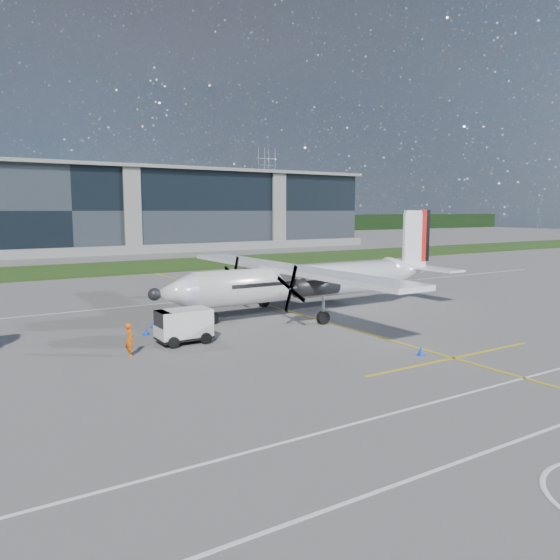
% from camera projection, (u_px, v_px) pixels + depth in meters
% --- Properties ---
extents(ground, '(400.00, 400.00, 0.00)m').
position_uv_depth(ground, '(128.00, 274.00, 65.09)').
color(ground, '#5E5C59').
rests_on(ground, ground).
extents(grass_strip, '(400.00, 18.00, 0.04)m').
position_uv_depth(grass_strip, '(110.00, 268.00, 71.80)').
color(grass_strip, '#224011').
rests_on(grass_strip, ground).
extents(terminal_building, '(120.00, 20.00, 15.00)m').
position_uv_depth(terminal_building, '(60.00, 211.00, 97.70)').
color(terminal_building, black).
rests_on(terminal_building, ground).
extents(tree_line, '(400.00, 6.00, 6.00)m').
position_uv_depth(tree_line, '(18.00, 227.00, 148.62)').
color(tree_line, black).
rests_on(tree_line, ground).
extents(pylon_east, '(9.00, 4.60, 30.00)m').
position_uv_depth(pylon_east, '(267.00, 190.00, 200.46)').
color(pylon_east, gray).
rests_on(pylon_east, ground).
extents(yellow_taxiway_centerline, '(0.20, 70.00, 0.01)m').
position_uv_depth(yellow_taxiway_centerline, '(286.00, 310.00, 41.50)').
color(yellow_taxiway_centerline, yellow).
rests_on(yellow_taxiway_centerline, ground).
extents(turboprop_aircraft, '(24.46, 25.37, 7.61)m').
position_uv_depth(turboprop_aircraft, '(312.00, 262.00, 40.23)').
color(turboprop_aircraft, white).
rests_on(turboprop_aircraft, ground).
extents(baggage_tug, '(3.23, 1.94, 1.94)m').
position_uv_depth(baggage_tug, '(184.00, 326.00, 31.22)').
color(baggage_tug, silver).
rests_on(baggage_tug, ground).
extents(ground_crew_person, '(0.68, 0.88, 2.02)m').
position_uv_depth(ground_crew_person, '(130.00, 337.00, 28.36)').
color(ground_crew_person, '#F25907').
rests_on(ground_crew_person, ground).
extents(safety_cone_fwd, '(0.36, 0.36, 0.50)m').
position_uv_depth(safety_cone_fwd, '(146.00, 331.00, 33.29)').
color(safety_cone_fwd, '#0C37D0').
rests_on(safety_cone_fwd, ground).
extents(safety_cone_nose_port, '(0.36, 0.36, 0.50)m').
position_uv_depth(safety_cone_nose_port, '(173.00, 333.00, 32.68)').
color(safety_cone_nose_port, '#0C37D0').
rests_on(safety_cone_nose_port, ground).
extents(safety_cone_nose_stbd, '(0.36, 0.36, 0.50)m').
position_uv_depth(safety_cone_nose_stbd, '(154.00, 324.00, 35.38)').
color(safety_cone_nose_stbd, '#0C37D0').
rests_on(safety_cone_nose_stbd, ground).
extents(safety_cone_portwing, '(0.36, 0.36, 0.50)m').
position_uv_depth(safety_cone_portwing, '(421.00, 351.00, 28.62)').
color(safety_cone_portwing, '#0C37D0').
rests_on(safety_cone_portwing, ground).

